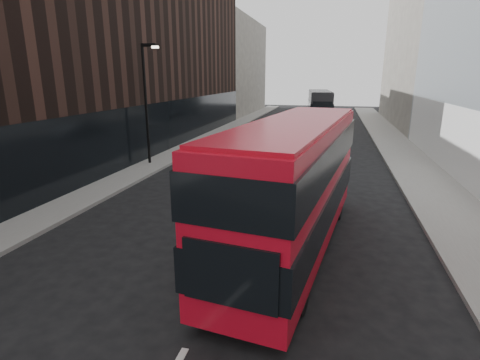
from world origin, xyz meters
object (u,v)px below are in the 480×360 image
Objects in this scene: red_bus at (294,181)px; car_b at (326,141)px; car_c at (315,138)px; street_lamp at (147,96)px; grey_bus at (319,104)px; car_a at (278,190)px.

red_bus is 17.74m from car_b.
car_c is (-0.28, 18.36, -1.59)m from red_bus.
street_lamp is 1.84× the size of car_b.
car_c is (0.50, -19.67, -1.23)m from grey_bus.
car_a is 0.84× the size of car_c.
street_lamp is at bearing -139.07° from car_b.
car_a is (8.77, -5.61, -3.51)m from street_lamp.
car_b is (10.41, 8.00, -3.55)m from street_lamp.
car_c is (-0.89, 0.70, 0.06)m from car_b.
red_bus is 2.20× the size of car_c.
car_c reaches higher than car_a.
red_bus is at bearing -88.58° from car_b.
car_b is 0.81× the size of car_c.
street_lamp is 0.62× the size of grey_bus.
car_c is at bearing -93.85° from grey_bus.
grey_bus is 20.46m from car_b.
grey_bus reaches higher than car_b.
car_c is at bearing 93.48° from car_a.
car_a is 13.70m from car_b.
street_lamp reaches higher than red_bus.
street_lamp is 10.98m from car_a.
car_b is (1.39, -20.37, -1.29)m from grey_bus.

